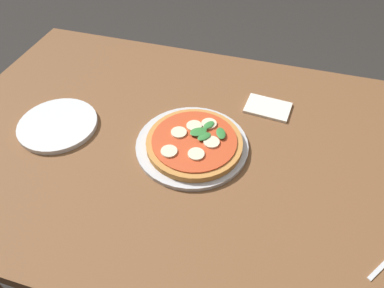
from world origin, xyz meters
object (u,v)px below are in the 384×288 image
object	(u,v)px
dining_table	(205,169)
pizza	(194,142)
serving_tray	(192,145)
plate_white	(58,125)
napkin	(268,108)

from	to	relation	value
dining_table	pizza	size ratio (longest dim) A/B	5.88
serving_tray	plate_white	distance (m)	0.39
napkin	plate_white	bearing A→B (deg)	-156.10
pizza	plate_white	xyz separation A→B (m)	(-0.39, -0.03, -0.02)
dining_table	pizza	xyz separation A→B (m)	(-0.03, -0.01, 0.11)
dining_table	plate_white	size ratio (longest dim) A/B	6.77
serving_tray	napkin	bearing A→B (deg)	51.25
serving_tray	pizza	distance (m)	0.02
dining_table	napkin	size ratio (longest dim) A/B	11.51
serving_tray	pizza	bearing A→B (deg)	-25.90
dining_table	plate_white	bearing A→B (deg)	-174.71
pizza	napkin	distance (m)	0.27
dining_table	serving_tray	xyz separation A→B (m)	(-0.04, -0.01, 0.09)
serving_tray	plate_white	size ratio (longest dim) A/B	1.36
serving_tray	plate_white	xyz separation A→B (m)	(-0.39, -0.03, 0.00)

